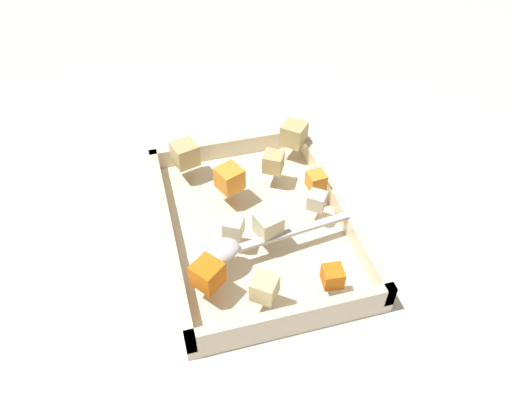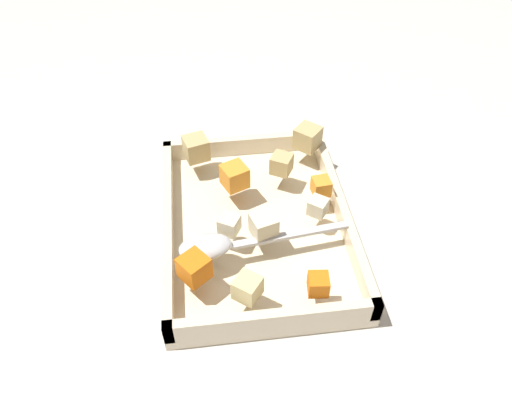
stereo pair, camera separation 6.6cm
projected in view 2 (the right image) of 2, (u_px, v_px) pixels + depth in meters
name	position (u px, v px, depth m)	size (l,w,h in m)	color
ground_plane	(266.00, 229.00, 0.70)	(4.00, 4.00, 0.00)	beige
baking_dish	(256.00, 226.00, 0.69)	(0.33, 0.25, 0.04)	beige
carrot_chunk_near_right	(318.00, 284.00, 0.57)	(0.02, 0.02, 0.02)	orange
carrot_chunk_corner_sw	(321.00, 186.00, 0.68)	(0.02, 0.02, 0.02)	orange
carrot_chunk_mid_right	(194.00, 268.00, 0.58)	(0.03, 0.03, 0.03)	orange
carrot_chunk_corner_se	(235.00, 176.00, 0.69)	(0.03, 0.03, 0.03)	orange
potato_chunk_mid_left	(282.00, 164.00, 0.71)	(0.03, 0.03, 0.03)	tan
potato_chunk_corner_nw	(264.00, 226.00, 0.63)	(0.03, 0.03, 0.03)	beige
potato_chunk_heap_side	(247.00, 288.00, 0.56)	(0.03, 0.03, 0.03)	#E0CC89
potato_chunk_under_handle	(318.00, 207.00, 0.66)	(0.02, 0.02, 0.02)	beige
potato_chunk_far_right	(196.00, 148.00, 0.74)	(0.03, 0.03, 0.03)	tan
potato_chunk_center	(229.00, 225.00, 0.63)	(0.02, 0.02, 0.02)	beige
potato_chunk_back_center	(308.00, 138.00, 0.75)	(0.03, 0.03, 0.03)	tan
serving_spoon	(216.00, 245.00, 0.61)	(0.05, 0.22, 0.02)	silver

